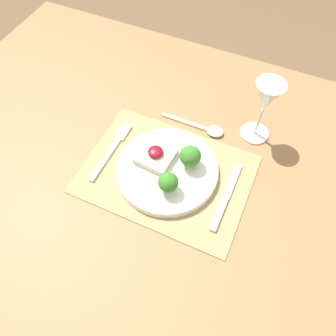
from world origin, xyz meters
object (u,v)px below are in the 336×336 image
Objects in this scene: spoon at (207,129)px; dinner_plate at (169,168)px; knife at (224,200)px; wine_glass_near at (266,100)px; fork at (114,147)px.

dinner_plate is at bearing -98.90° from spoon.
knife is 0.23m from spoon.
spoon is 1.00× the size of wine_glass_near.
dinner_plate reaches higher than spoon.
knife is (0.16, -0.02, -0.01)m from dinner_plate.
spoon is at bearing 122.20° from knife.
wine_glass_near reaches higher than knife.
dinner_plate is 1.30× the size of knife.
dinner_plate reaches higher than fork.
dinner_plate is 1.41× the size of spoon.
dinner_plate is 0.29m from wine_glass_near.
wine_glass_near is (0.17, 0.22, 0.11)m from dinner_plate.
dinner_plate reaches higher than knife.
knife is 0.27m from wine_glass_near.
dinner_plate is at bearing 173.46° from knife.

